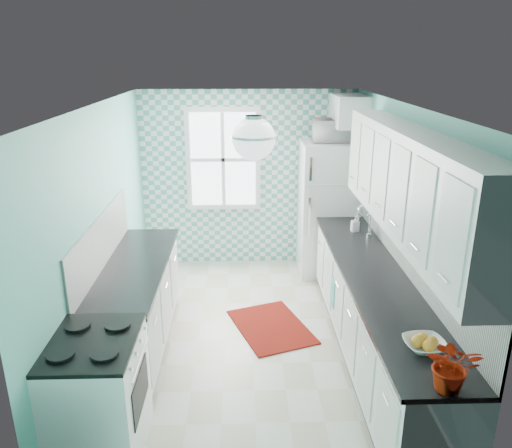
{
  "coord_description": "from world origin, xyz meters",
  "views": [
    {
      "loc": [
        -0.1,
        -4.72,
        2.96
      ],
      "look_at": [
        0.05,
        0.25,
        1.25
      ],
      "focal_mm": 35.0,
      "sensor_mm": 36.0,
      "label": 1
    }
  ],
  "objects_px": {
    "sink": "(355,238)",
    "potted_plant": "(452,366)",
    "fridge": "(329,208)",
    "fruit_bowl": "(425,345)",
    "microwave": "(333,130)",
    "ceiling_light": "(254,138)",
    "stove": "(98,396)"
  },
  "relations": [
    {
      "from": "sink",
      "to": "potted_plant",
      "type": "height_order",
      "value": "sink"
    },
    {
      "from": "fridge",
      "to": "potted_plant",
      "type": "height_order",
      "value": "fridge"
    },
    {
      "from": "sink",
      "to": "fruit_bowl",
      "type": "xyz_separation_m",
      "value": [
        -0.0,
        -2.29,
        0.04
      ]
    },
    {
      "from": "fridge",
      "to": "fruit_bowl",
      "type": "xyz_separation_m",
      "value": [
        0.09,
        -3.49,
        0.05
      ]
    },
    {
      "from": "sink",
      "to": "microwave",
      "type": "xyz_separation_m",
      "value": [
        -0.09,
        1.2,
        1.06
      ]
    },
    {
      "from": "fridge",
      "to": "ceiling_light",
      "type": "bearing_deg",
      "value": -116.01
    },
    {
      "from": "stove",
      "to": "sink",
      "type": "distance_m",
      "value": 3.27
    },
    {
      "from": "stove",
      "to": "sink",
      "type": "relative_size",
      "value": 1.84
    },
    {
      "from": "fridge",
      "to": "potted_plant",
      "type": "distance_m",
      "value": 3.95
    },
    {
      "from": "sink",
      "to": "fruit_bowl",
      "type": "bearing_deg",
      "value": -89.19
    },
    {
      "from": "ceiling_light",
      "to": "stove",
      "type": "distance_m",
      "value": 2.3
    },
    {
      "from": "stove",
      "to": "sink",
      "type": "bearing_deg",
      "value": 45.49
    },
    {
      "from": "fruit_bowl",
      "to": "microwave",
      "type": "xyz_separation_m",
      "value": [
        -0.09,
        3.49,
        1.02
      ]
    },
    {
      "from": "ceiling_light",
      "to": "potted_plant",
      "type": "distance_m",
      "value": 2.15
    },
    {
      "from": "sink",
      "to": "potted_plant",
      "type": "relative_size",
      "value": 1.48
    },
    {
      "from": "sink",
      "to": "fridge",
      "type": "bearing_deg",
      "value": 95.42
    },
    {
      "from": "sink",
      "to": "stove",
      "type": "bearing_deg",
      "value": -136.82
    },
    {
      "from": "stove",
      "to": "potted_plant",
      "type": "bearing_deg",
      "value": -9.83
    },
    {
      "from": "stove",
      "to": "fridge",
      "type": "bearing_deg",
      "value": 58.94
    },
    {
      "from": "microwave",
      "to": "ceiling_light",
      "type": "bearing_deg",
      "value": 70.51
    },
    {
      "from": "fridge",
      "to": "fruit_bowl",
      "type": "distance_m",
      "value": 3.49
    },
    {
      "from": "stove",
      "to": "microwave",
      "type": "height_order",
      "value": "microwave"
    },
    {
      "from": "fridge",
      "to": "sink",
      "type": "relative_size",
      "value": 3.47
    },
    {
      "from": "sink",
      "to": "fruit_bowl",
      "type": "distance_m",
      "value": 2.29
    },
    {
      "from": "sink",
      "to": "fruit_bowl",
      "type": "relative_size",
      "value": 1.81
    },
    {
      "from": "ceiling_light",
      "to": "sink",
      "type": "relative_size",
      "value": 0.66
    },
    {
      "from": "potted_plant",
      "to": "fruit_bowl",
      "type": "bearing_deg",
      "value": 90.0
    },
    {
      "from": "fridge",
      "to": "fruit_bowl",
      "type": "bearing_deg",
      "value": -91.64
    },
    {
      "from": "ceiling_light",
      "to": "fruit_bowl",
      "type": "relative_size",
      "value": 1.19
    },
    {
      "from": "ceiling_light",
      "to": "potted_plant",
      "type": "height_order",
      "value": "ceiling_light"
    },
    {
      "from": "fridge",
      "to": "microwave",
      "type": "relative_size",
      "value": 3.49
    },
    {
      "from": "ceiling_light",
      "to": "microwave",
      "type": "height_order",
      "value": "ceiling_light"
    }
  ]
}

